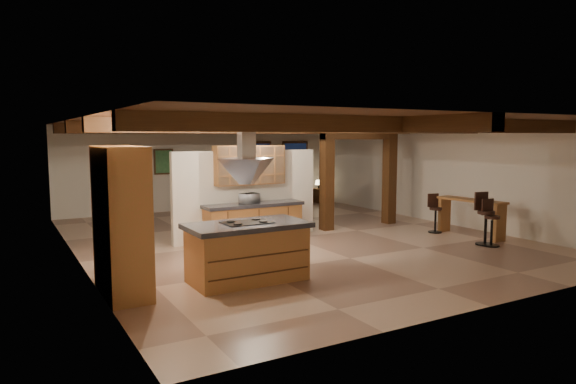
# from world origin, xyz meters

# --- Properties ---
(ground) EXTENTS (12.00, 12.00, 0.00)m
(ground) POSITION_xyz_m (0.00, 0.00, 0.00)
(ground) COLOR tan
(ground) RESTS_ON ground
(room_walls) EXTENTS (12.00, 12.00, 12.00)m
(room_walls) POSITION_xyz_m (0.00, 0.00, 1.78)
(room_walls) COLOR silver
(room_walls) RESTS_ON ground
(ceiling_beams) EXTENTS (10.00, 12.00, 0.28)m
(ceiling_beams) POSITION_xyz_m (0.00, 0.00, 2.76)
(ceiling_beams) COLOR #371D0D
(ceiling_beams) RESTS_ON room_walls
(timber_posts) EXTENTS (2.50, 0.30, 2.90)m
(timber_posts) POSITION_xyz_m (2.50, 0.50, 1.76)
(timber_posts) COLOR #371D0D
(timber_posts) RESTS_ON ground
(partition_wall) EXTENTS (3.80, 0.18, 2.20)m
(partition_wall) POSITION_xyz_m (-1.00, 0.50, 1.10)
(partition_wall) COLOR silver
(partition_wall) RESTS_ON ground
(pantry_cabinet) EXTENTS (0.67, 1.60, 2.40)m
(pantry_cabinet) POSITION_xyz_m (-4.67, -2.60, 1.20)
(pantry_cabinet) COLOR #A05733
(pantry_cabinet) RESTS_ON ground
(back_counter) EXTENTS (2.50, 0.66, 0.94)m
(back_counter) POSITION_xyz_m (-1.00, 0.11, 0.48)
(back_counter) COLOR #A05733
(back_counter) RESTS_ON ground
(upper_display_cabinet) EXTENTS (1.80, 0.36, 0.95)m
(upper_display_cabinet) POSITION_xyz_m (-1.00, 0.31, 1.85)
(upper_display_cabinet) COLOR #A05733
(upper_display_cabinet) RESTS_ON partition_wall
(range_hood) EXTENTS (1.10, 1.10, 1.40)m
(range_hood) POSITION_xyz_m (-2.59, -2.92, 1.78)
(range_hood) COLOR silver
(range_hood) RESTS_ON room_walls
(back_windows) EXTENTS (2.70, 0.07, 1.70)m
(back_windows) POSITION_xyz_m (2.80, 5.93, 1.50)
(back_windows) COLOR #371D0D
(back_windows) RESTS_ON room_walls
(framed_art) EXTENTS (0.65, 0.05, 0.85)m
(framed_art) POSITION_xyz_m (-1.50, 5.94, 1.70)
(framed_art) COLOR #371D0D
(framed_art) RESTS_ON room_walls
(recessed_cans) EXTENTS (3.16, 2.46, 0.03)m
(recessed_cans) POSITION_xyz_m (-2.53, -1.93, 2.87)
(recessed_cans) COLOR silver
(recessed_cans) RESTS_ON room_walls
(kitchen_island) EXTENTS (2.14, 1.15, 1.06)m
(kitchen_island) POSITION_xyz_m (-2.59, -2.92, 0.53)
(kitchen_island) COLOR #A05733
(kitchen_island) RESTS_ON ground
(dining_table) EXTENTS (1.96, 1.29, 0.64)m
(dining_table) POSITION_xyz_m (-0.53, 2.36, 0.32)
(dining_table) COLOR #3F210F
(dining_table) RESTS_ON ground
(sofa) EXTENTS (1.97, 1.17, 0.54)m
(sofa) POSITION_xyz_m (2.79, 5.34, 0.27)
(sofa) COLOR black
(sofa) RESTS_ON ground
(microwave) EXTENTS (0.49, 0.38, 0.24)m
(microwave) POSITION_xyz_m (-1.10, 0.11, 1.06)
(microwave) COLOR #B7B7BC
(microwave) RESTS_ON back_counter
(bar_counter) EXTENTS (0.61, 1.86, 0.96)m
(bar_counter) POSITION_xyz_m (4.10, -2.07, 0.65)
(bar_counter) COLOR #A05733
(bar_counter) RESTS_ON ground
(side_table) EXTENTS (0.54, 0.54, 0.54)m
(side_table) POSITION_xyz_m (4.39, 5.49, 0.27)
(side_table) COLOR #371D0D
(side_table) RESTS_ON ground
(table_lamp) EXTENTS (0.28, 0.28, 0.33)m
(table_lamp) POSITION_xyz_m (4.39, 5.49, 0.77)
(table_lamp) COLOR black
(table_lamp) RESTS_ON side_table
(bar_stool_a) EXTENTS (0.43, 0.45, 1.24)m
(bar_stool_a) POSITION_xyz_m (3.56, -2.93, 0.63)
(bar_stool_a) COLOR black
(bar_stool_a) RESTS_ON ground
(bar_stool_b) EXTENTS (0.38, 0.39, 1.09)m
(bar_stool_b) POSITION_xyz_m (3.56, -3.11, 0.56)
(bar_stool_b) COLOR black
(bar_stool_b) RESTS_ON ground
(bar_stool_c) EXTENTS (0.37, 0.38, 1.02)m
(bar_stool_c) POSITION_xyz_m (3.69, -1.23, 0.52)
(bar_stool_c) COLOR black
(bar_stool_c) RESTS_ON ground
(dining_chairs) EXTENTS (2.08, 2.08, 1.28)m
(dining_chairs) POSITION_xyz_m (-0.53, 2.36, 0.65)
(dining_chairs) COLOR #371D0D
(dining_chairs) RESTS_ON ground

